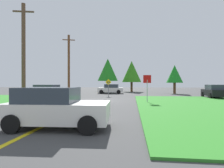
# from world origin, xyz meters

# --- Properties ---
(ground_plane) EXTENTS (120.00, 120.00, 0.00)m
(ground_plane) POSITION_xyz_m (0.00, 0.00, 0.00)
(ground_plane) COLOR #424242
(grass_verge_right) EXTENTS (12.00, 20.00, 0.08)m
(grass_verge_right) POSITION_xyz_m (10.08, -4.00, 0.04)
(grass_verge_right) COLOR #308128
(grass_verge_right) RESTS_ON ground
(lane_stripe_center) EXTENTS (0.20, 14.00, 0.01)m
(lane_stripe_center) POSITION_xyz_m (0.00, -8.00, 0.01)
(lane_stripe_center) COLOR yellow
(lane_stripe_center) RESTS_ON ground
(stop_sign) EXTENTS (0.72, 0.18, 2.54)m
(stop_sign) POSITION_xyz_m (5.04, -1.60, 1.78)
(stop_sign) COLOR #9EA0A8
(stop_sign) RESTS_ON ground
(car_on_crossroad) EXTENTS (2.26, 4.22, 1.62)m
(car_on_crossroad) POSITION_xyz_m (13.59, 4.66, 0.80)
(car_on_crossroad) COLOR black
(car_on_crossroad) RESTS_ON ground
(car_behind_on_main_road) EXTENTS (4.11, 2.29, 1.62)m
(car_behind_on_main_road) POSITION_xyz_m (0.61, -11.29, 0.81)
(car_behind_on_main_road) COLOR white
(car_behind_on_main_road) RESTS_ON ground
(parked_car_near_building) EXTENTS (4.59, 2.56, 1.62)m
(parked_car_near_building) POSITION_xyz_m (-5.88, 1.48, 0.81)
(parked_car_near_building) COLOR black
(parked_car_near_building) RESTS_ON ground
(car_approaching_junction) EXTENTS (4.36, 2.20, 1.62)m
(car_approaching_junction) POSITION_xyz_m (-0.02, 12.82, 0.81)
(car_approaching_junction) COLOR white
(car_approaching_junction) RESTS_ON ground
(utility_pole_near) EXTENTS (1.79, 0.49, 8.82)m
(utility_pole_near) POSITION_xyz_m (-5.86, -3.41, 4.51)
(utility_pole_near) COLOR brown
(utility_pole_near) RESTS_ON ground
(utility_pole_mid) EXTENTS (1.76, 0.65, 8.91)m
(utility_pole_mid) POSITION_xyz_m (-5.63, 7.32, 4.55)
(utility_pole_mid) COLOR brown
(utility_pole_mid) RESTS_ON ground
(direction_sign) EXTENTS (0.89, 0.20, 2.40)m
(direction_sign) POSITION_xyz_m (0.37, 6.53, 1.49)
(direction_sign) COLOR slate
(direction_sign) RESTS_ON ground
(oak_tree_left) EXTENTS (4.16, 4.16, 6.87)m
(oak_tree_left) POSITION_xyz_m (-1.28, 18.14, 4.57)
(oak_tree_left) COLOR brown
(oak_tree_left) RESTS_ON ground
(pine_tree_center) EXTENTS (2.75, 2.75, 4.90)m
(pine_tree_center) POSITION_xyz_m (10.88, 13.27, 3.35)
(pine_tree_center) COLOR brown
(pine_tree_center) RESTS_ON ground
(oak_tree_right) EXTENTS (4.05, 4.05, 6.50)m
(oak_tree_right) POSITION_xyz_m (3.58, 19.76, 4.25)
(oak_tree_right) COLOR brown
(oak_tree_right) RESTS_ON ground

